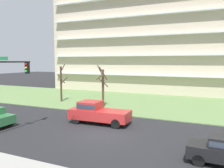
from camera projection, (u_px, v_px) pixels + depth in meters
The scene contains 6 objects.
ground at pixel (103, 134), 17.57m from camera, with size 160.00×160.00×0.00m, color #232326.
grass_lawn_strip at pixel (151, 103), 30.25m from camera, with size 80.00×16.00×0.08m, color #66844C.
apartment_building at pixel (173, 38), 42.52m from camera, with size 43.51×14.16×19.37m.
tree_far_left at pixel (61, 83), 31.22m from camera, with size 1.35×1.37×5.12m.
tree_left at pixel (103, 86), 27.32m from camera, with size 1.41×1.39×5.10m.
pickup_red_center_left at pixel (97, 112), 20.48m from camera, with size 5.47×2.19×1.95m.
Camera 1 is at (7.73, -15.29, 5.51)m, focal length 37.18 mm.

